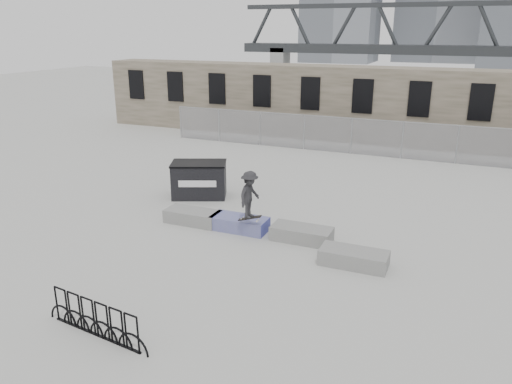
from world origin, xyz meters
TOP-DOWN VIEW (x-y plane):
  - ground at (0.00, 0.00)m, footprint 120.00×120.00m
  - stone_wall at (0.00, 16.24)m, footprint 36.00×2.58m
  - chainlink_fence at (-0.00, 12.50)m, footprint 22.06×0.06m
  - planter_far_left at (-2.91, -0.08)m, footprint 2.00×0.90m
  - planter_center_left at (-1.08, -0.04)m, footprint 2.00×0.90m
  - planter_center_right at (1.21, -0.06)m, footprint 2.00×0.90m
  - planter_offset at (3.20, -1.19)m, footprint 2.00×0.90m
  - dumpster at (-4.14, 2.62)m, footprint 2.59×2.12m
  - bike_rack at (-1.45, -7.05)m, footprint 3.12×0.46m
  - skateboarder at (-0.46, -0.54)m, footprint 0.80×1.09m

SIDE VIEW (x-z plane):
  - ground at x=0.00m, z-range 0.00..0.00m
  - planter_far_left at x=-2.91m, z-range 0.02..0.50m
  - planter_center_left at x=-1.08m, z-range 0.02..0.50m
  - planter_center_right at x=1.21m, z-range 0.02..0.50m
  - planter_offset at x=3.20m, z-range 0.02..0.50m
  - bike_rack at x=-1.45m, z-range -0.01..0.89m
  - dumpster at x=-4.14m, z-range 0.01..1.48m
  - chainlink_fence at x=0.00m, z-range 0.03..2.05m
  - skateboarder at x=-0.46m, z-range 0.67..2.40m
  - stone_wall at x=0.00m, z-range 0.01..4.51m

